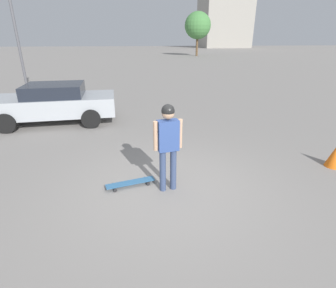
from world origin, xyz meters
TOP-DOWN VIEW (x-y plane):
  - ground_plane at (0.00, 0.00)m, footprint 220.00×220.00m
  - person at (0.00, 0.00)m, footprint 0.25×0.55m
  - skateboard at (0.24, 0.73)m, footprint 0.41×1.02m
  - car_parked_near at (5.08, 3.24)m, footprint 2.13×4.27m
  - tree_distant at (42.24, -11.75)m, footprint 4.37×4.37m
  - traffic_cone at (0.38, -3.98)m, footprint 0.38×0.38m
  - lamp_post at (9.18, 5.43)m, footprint 0.28×0.28m

SIDE VIEW (x-z plane):
  - ground_plane at x=0.00m, z-range 0.00..0.00m
  - skateboard at x=0.24m, z-range 0.03..0.11m
  - traffic_cone at x=0.38m, z-range 0.00..0.56m
  - car_parked_near at x=5.08m, z-range 0.04..1.39m
  - person at x=0.00m, z-range 0.22..1.94m
  - lamp_post at x=9.18m, z-range 0.49..6.08m
  - tree_distant at x=42.24m, z-range 1.32..8.37m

